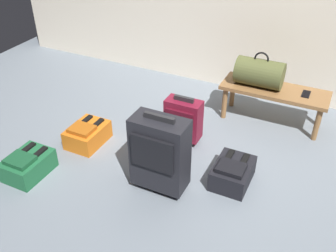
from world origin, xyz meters
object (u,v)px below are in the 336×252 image
at_px(suitcase_small_burgundy, 183,119).
at_px(backpack_green, 28,165).
at_px(cell_phone, 306,94).
at_px(duffel_bag_olive, 260,73).
at_px(suitcase_upright_charcoal, 160,153).
at_px(bench, 274,94).
at_px(backpack_dark, 233,173).
at_px(backpack_orange, 87,134).

xyz_separation_m(suitcase_small_burgundy, backpack_green, (-0.94, -0.97, -0.15)).
distance_m(cell_phone, backpack_green, 2.52).
xyz_separation_m(duffel_bag_olive, suitcase_upright_charcoal, (-0.38, -1.33, -0.15)).
height_order(bench, suitcase_upright_charcoal, suitcase_upright_charcoal).
relative_size(suitcase_upright_charcoal, backpack_dark, 1.76).
relative_size(bench, cell_phone, 6.94).
bearing_deg(backpack_dark, duffel_bag_olive, 95.79).
bearing_deg(duffel_bag_olive, suitcase_small_burgundy, -125.01).
xyz_separation_m(suitcase_upright_charcoal, backpack_green, (-1.04, -0.32, -0.25)).
bearing_deg(backpack_green, duffel_bag_olive, 49.35).
distance_m(bench, backpack_dark, 1.05).
height_order(cell_phone, suitcase_small_burgundy, suitcase_small_burgundy).
bearing_deg(suitcase_upright_charcoal, backpack_green, -162.87).
height_order(bench, cell_phone, cell_phone).
bearing_deg(cell_phone, bench, -177.41).
xyz_separation_m(suitcase_upright_charcoal, suitcase_small_burgundy, (-0.10, 0.65, -0.10)).
xyz_separation_m(duffel_bag_olive, backpack_orange, (-1.24, -1.09, -0.40)).
xyz_separation_m(suitcase_small_burgundy, backpack_orange, (-0.76, -0.41, -0.15)).
xyz_separation_m(duffel_bag_olive, cell_phone, (0.45, 0.01, -0.13)).
xyz_separation_m(suitcase_small_burgundy, backpack_dark, (0.58, -0.34, -0.15)).
bearing_deg(bench, duffel_bag_olive, 180.00).
xyz_separation_m(cell_phone, backpack_orange, (-1.69, -1.10, -0.27)).
bearing_deg(suitcase_small_burgundy, cell_phone, 36.89).
bearing_deg(bench, backpack_green, -133.81).
distance_m(duffel_bag_olive, cell_phone, 0.47).
relative_size(duffel_bag_olive, cell_phone, 3.06).
distance_m(backpack_orange, backpack_green, 0.59).
relative_size(bench, suitcase_upright_charcoal, 1.50).
bearing_deg(cell_phone, duffel_bag_olive, -178.37).
height_order(duffel_bag_olive, cell_phone, duffel_bag_olive).
bearing_deg(backpack_orange, duffel_bag_olive, 41.20).
xyz_separation_m(suitcase_upright_charcoal, backpack_orange, (-0.86, 0.25, -0.25)).
relative_size(cell_phone, backpack_orange, 0.38).
xyz_separation_m(backpack_orange, backpack_green, (-0.18, -0.57, 0.00)).
bearing_deg(suitcase_small_burgundy, suitcase_upright_charcoal, -81.64).
distance_m(cell_phone, suitcase_upright_charcoal, 1.58).
xyz_separation_m(suitcase_upright_charcoal, backpack_dark, (0.49, 0.31, -0.25)).
bearing_deg(suitcase_upright_charcoal, bench, 67.66).
height_order(duffel_bag_olive, backpack_orange, duffel_bag_olive).
height_order(duffel_bag_olive, suitcase_small_burgundy, duffel_bag_olive).
height_order(suitcase_small_burgundy, backpack_dark, suitcase_small_burgundy).
bearing_deg(backpack_orange, backpack_dark, 2.73).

